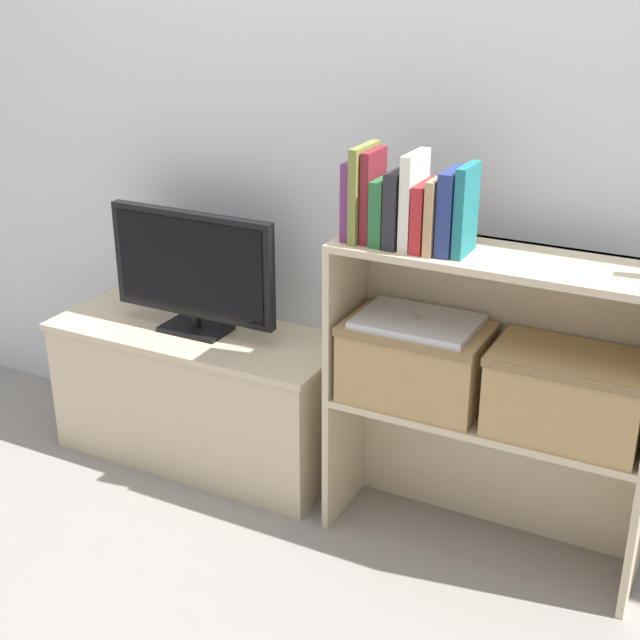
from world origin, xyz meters
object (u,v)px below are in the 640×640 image
Objects in this scene: book_charcoal at (400,207)px; book_teal at (466,210)px; storage_basket_right at (568,391)px; book_navy at (452,211)px; book_maroon at (373,196)px; laptop at (418,322)px; tv_stand at (200,394)px; book_tan at (438,214)px; book_ivory at (414,200)px; book_forest at (385,210)px; book_plum at (354,199)px; storage_basket_left at (416,359)px; tv at (192,269)px; book_crimson at (426,216)px; book_olive at (364,193)px.

book_charcoal is 0.18m from book_teal.
book_navy is at bearing -176.16° from storage_basket_right.
laptop is (0.13, 0.02, -0.34)m from book_maroon.
book_tan is at bearing -5.62° from tv_stand.
book_ivory reaches higher than tv_stand.
book_charcoal reaches higher than book_forest.
book_forest is 0.87× the size of book_charcoal.
book_plum reaches higher than storage_basket_left.
book_plum is 0.17m from book_ivory.
tv reaches higher than storage_basket_left.
book_crimson reaches higher than storage_basket_right.
tv_stand is at bearing 173.18° from book_forest.
book_charcoal is at bearing 180.00° from book_teal.
book_plum is 0.28m from book_navy.
book_plum is at bearing 180.00° from book_crimson.
book_forest is 0.09m from book_ivory.
book_teal reaches higher than book_navy.
book_olive is at bearing 180.00° from book_charcoal.
book_ivory reaches higher than book_plum.
book_maroon is 0.98× the size of book_ivory.
book_teal reaches higher than storage_basket_left.
book_charcoal is at bearing 0.00° from book_plum.
book_tan reaches higher than storage_basket_left.
storage_basket_left is (-0.09, 0.02, -0.44)m from book_navy.
book_maroon is 0.61× the size of storage_basket_left.
book_crimson is at bearing -5.86° from tv_stand.
tv is at bearing -90.00° from tv_stand.
tv is 0.94m from book_navy.
book_ivory reaches higher than book_maroon.
book_teal reaches higher than laptop.
book_plum is 0.31m from book_teal.
book_teal is at bearing 0.00° from book_navy.
book_teal is (0.11, 0.00, 0.03)m from book_crimson.
storage_basket_left is (0.16, 0.02, -0.46)m from book_olive.
laptop is at bearing 8.00° from book_olive.
book_charcoal is at bearing -158.22° from laptop.
storage_basket_left is at bearing -4.37° from tv_stand.
storage_basket_right is (0.56, 0.02, -0.46)m from book_maroon.
book_tan is 0.04m from book_navy.
storage_basket_left is at bearing 127.95° from book_crimson.
book_plum is at bearing 180.00° from book_olive.
book_crimson reaches higher than storage_basket_left.
book_olive is 0.14m from book_ivory.
book_teal is at bearing 0.00° from book_crimson.
book_crimson is 0.11m from book_teal.
book_charcoal is 0.81× the size of book_ivory.
book_maroon reaches higher than book_forest.
book_olive is 0.49m from storage_basket_left.
book_plum is 0.06m from book_maroon.
book_forest reaches higher than tv.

